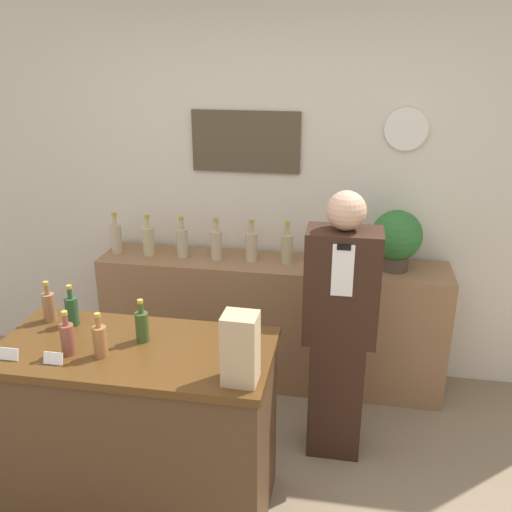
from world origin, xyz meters
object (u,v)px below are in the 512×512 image
at_px(shopkeeper, 339,330).
at_px(paper_bag, 240,349).
at_px(tape_dispenser, 247,375).
at_px(potted_plant, 397,237).

xyz_separation_m(shopkeeper, paper_bag, (-0.39, -0.81, 0.30)).
bearing_deg(tape_dispenser, paper_bag, -144.13).
distance_m(potted_plant, tape_dispenser, 1.62).
xyz_separation_m(potted_plant, tape_dispenser, (-0.69, -1.46, -0.16)).
bearing_deg(tape_dispenser, shopkeeper, 64.86).
height_order(potted_plant, paper_bag, potted_plant).
distance_m(shopkeeper, tape_dispenser, 0.89).
bearing_deg(paper_bag, shopkeeper, 63.93).
relative_size(paper_bag, tape_dispenser, 3.48).
relative_size(shopkeeper, potted_plant, 4.02).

